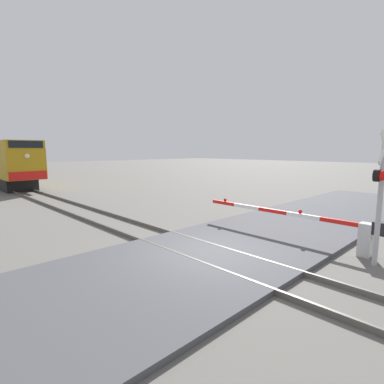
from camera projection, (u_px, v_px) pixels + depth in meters
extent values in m
plane|color=#605E59|center=(210.00, 257.00, 9.21)|extent=(160.00, 160.00, 0.00)
cube|color=#59544C|center=(193.00, 261.00, 8.71)|extent=(0.08, 80.00, 0.15)
cube|color=#59544C|center=(225.00, 249.00, 9.70)|extent=(0.08, 80.00, 0.15)
cube|color=#47474C|center=(210.00, 255.00, 9.20)|extent=(36.00, 5.41, 0.14)
cube|color=black|center=(18.00, 184.00, 24.51)|extent=(2.30, 3.20, 1.05)
cube|color=#B28414|center=(5.00, 162.00, 27.04)|extent=(2.71, 14.12, 2.35)
cube|color=#B28414|center=(20.00, 145.00, 22.93)|extent=(2.65, 3.17, 0.64)
cube|color=black|center=(26.00, 144.00, 21.78)|extent=(2.30, 0.06, 0.51)
cube|color=red|center=(29.00, 176.00, 22.10)|extent=(2.57, 0.08, 0.64)
sphere|color=#F2EACC|center=(27.00, 156.00, 21.88)|extent=(0.36, 0.36, 0.36)
cylinder|color=#ADADB2|center=(380.00, 200.00, 8.30)|extent=(0.14, 0.14, 3.83)
cube|color=black|center=(382.00, 175.00, 8.20)|extent=(1.04, 0.08, 0.08)
sphere|color=red|center=(382.00, 176.00, 7.84)|extent=(0.28, 0.28, 0.28)
cylinder|color=black|center=(377.00, 175.00, 7.93)|extent=(0.34, 0.14, 0.34)
cube|color=silver|center=(365.00, 240.00, 9.21)|extent=(0.36, 0.36, 1.06)
cube|color=black|center=(379.00, 229.00, 8.90)|extent=(0.28, 0.36, 0.40)
cube|color=red|center=(339.00, 222.00, 9.73)|extent=(0.10, 1.23, 0.14)
cube|color=white|center=(303.00, 216.00, 10.61)|extent=(0.10, 1.23, 0.14)
cube|color=red|center=(272.00, 211.00, 11.48)|extent=(0.10, 1.23, 0.14)
cube|color=white|center=(246.00, 207.00, 12.36)|extent=(0.10, 1.23, 0.14)
cube|color=red|center=(224.00, 203.00, 13.23)|extent=(0.10, 1.23, 0.14)
sphere|color=red|center=(300.00, 212.00, 10.66)|extent=(0.14, 0.14, 0.14)
sphere|color=red|center=(225.00, 200.00, 13.16)|extent=(0.14, 0.14, 0.14)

